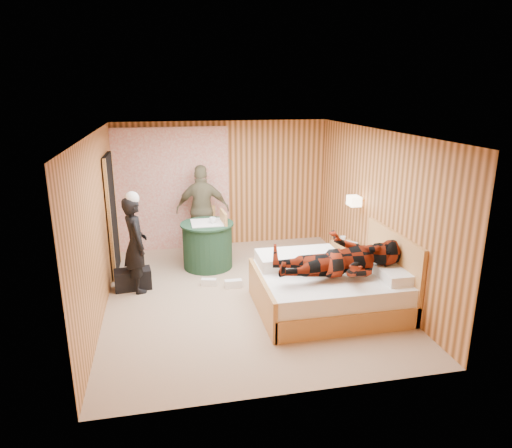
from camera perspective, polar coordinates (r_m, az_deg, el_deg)
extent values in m
cube|color=tan|center=(7.23, -1.28, -8.73)|extent=(4.20, 5.00, 0.01)
cube|color=silver|center=(6.57, -1.42, 11.42)|extent=(4.20, 5.00, 0.01)
cube|color=#D98E53|center=(9.20, -4.15, 4.97)|extent=(4.20, 0.02, 2.50)
cube|color=#D98E53|center=(6.76, -19.15, -0.15)|extent=(0.02, 5.00, 2.50)
cube|color=#D98E53|center=(7.44, 14.77, 1.71)|extent=(0.02, 5.00, 2.50)
cube|color=silver|center=(9.07, -10.38, 4.25)|extent=(2.20, 0.08, 2.40)
cube|color=black|center=(8.15, -17.56, 1.11)|extent=(0.06, 0.90, 2.05)
cylinder|color=gold|center=(7.78, 12.69, 2.86)|extent=(0.18, 0.04, 0.04)
cube|color=beige|center=(7.75, 12.15, 2.84)|extent=(0.18, 0.24, 0.16)
cube|color=#EBA660|center=(6.80, 9.13, -9.25)|extent=(2.01, 1.61, 0.30)
cube|color=white|center=(6.68, 9.24, -7.11)|extent=(1.95, 1.55, 0.25)
cube|color=#EBA660|center=(6.48, 0.70, -9.11)|extent=(0.06, 1.61, 0.56)
cube|color=#EBA660|center=(7.02, 16.67, -5.33)|extent=(0.06, 1.61, 1.11)
cube|color=white|center=(6.60, 16.92, -6.09)|extent=(0.38, 0.55, 0.14)
cube|color=white|center=(7.24, 14.09, -3.86)|extent=(0.38, 0.55, 0.14)
cube|color=white|center=(6.89, 5.25, -4.28)|extent=(1.21, 0.60, 0.18)
cube|color=#EBA660|center=(8.17, 11.04, -4.09)|extent=(0.36, 0.50, 0.50)
cube|color=#EBA660|center=(8.12, 11.10, -3.04)|extent=(0.38, 0.52, 0.03)
cylinder|color=#1E412C|center=(8.19, -6.07, -2.72)|extent=(0.87, 0.87, 0.80)
cylinder|color=#1E412C|center=(8.07, -6.15, -0.01)|extent=(0.94, 0.94, 0.03)
cube|color=white|center=(8.06, -6.16, 0.15)|extent=(0.62, 0.62, 0.01)
cube|color=#EBA660|center=(8.79, -6.51, -1.02)|extent=(0.49, 0.49, 0.05)
cube|color=#EBA660|center=(8.90, -6.46, 0.88)|extent=(0.42, 0.11, 0.46)
cylinder|color=#EBA660|center=(8.72, -7.67, -2.84)|extent=(0.04, 0.04, 0.43)
cylinder|color=#EBA660|center=(9.01, -5.29, -2.12)|extent=(0.04, 0.04, 0.43)
cube|color=#EBA660|center=(8.10, -5.49, -2.15)|extent=(0.50, 0.50, 0.06)
cube|color=#EBA660|center=(8.05, -4.06, -0.15)|extent=(0.07, 0.47, 0.51)
cylinder|color=#EBA660|center=(8.34, -6.95, -3.56)|extent=(0.04, 0.04, 0.48)
cylinder|color=#EBA660|center=(8.04, -3.88, -4.23)|extent=(0.04, 0.04, 0.48)
cube|color=black|center=(7.61, -15.13, -6.67)|extent=(0.60, 0.36, 0.32)
cube|color=white|center=(7.55, -5.91, -7.23)|extent=(0.26, 0.16, 0.11)
cube|color=white|center=(7.44, -2.85, -7.45)|extent=(0.28, 0.12, 0.12)
imported|color=black|center=(7.33, -14.83, -2.50)|extent=(0.50, 0.63, 1.53)
imported|color=#6D6649|center=(8.81, -6.68, 1.79)|extent=(1.06, 0.55, 1.72)
imported|color=maroon|center=(6.33, 10.53, -3.14)|extent=(0.86, 0.67, 1.77)
imported|color=white|center=(8.04, 11.27, -2.47)|extent=(0.26, 0.28, 0.02)
imported|color=white|center=(8.04, 11.28, -2.34)|extent=(0.27, 0.27, 0.02)
imported|color=white|center=(8.19, 10.81, -1.84)|extent=(0.13, 0.13, 0.09)
imported|color=white|center=(8.01, -5.42, 0.48)|extent=(0.15, 0.15, 0.10)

